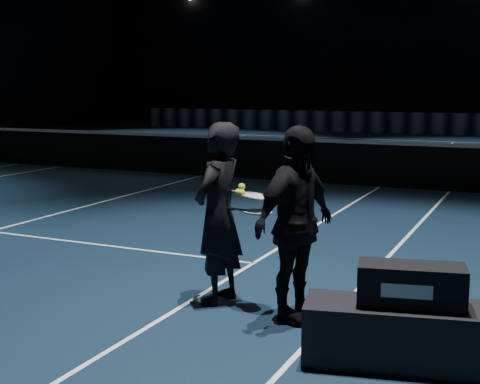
{
  "coord_description": "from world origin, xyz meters",
  "views": [
    {
      "loc": [
        7.14,
        -13.38,
        2.08
      ],
      "look_at": [
        4.61,
        -7.87,
        1.1
      ],
      "focal_mm": 50.0,
      "sensor_mm": 36.0,
      "label": 1
    }
  ],
  "objects_px": {
    "player_a": "(218,213)",
    "racket_upper": "(256,196)",
    "racket_lower": "(258,212)",
    "player_b": "(295,224)",
    "racket_bag": "(411,285)",
    "tennis_balls": "(241,191)",
    "player_bench": "(409,335)"
  },
  "relations": [
    {
      "from": "racket_bag",
      "to": "player_a",
      "type": "relative_size",
      "value": 0.45
    },
    {
      "from": "player_b",
      "to": "racket_lower",
      "type": "xyz_separation_m",
      "value": [
        -0.39,
        0.08,
        0.06
      ]
    },
    {
      "from": "player_bench",
      "to": "racket_lower",
      "type": "bearing_deg",
      "value": 143.87
    },
    {
      "from": "player_a",
      "to": "tennis_balls",
      "type": "distance_m",
      "value": 0.35
    },
    {
      "from": "tennis_balls",
      "to": "player_bench",
      "type": "bearing_deg",
      "value": -22.46
    },
    {
      "from": "player_a",
      "to": "racket_upper",
      "type": "relative_size",
      "value": 2.55
    },
    {
      "from": "racket_lower",
      "to": "tennis_balls",
      "type": "distance_m",
      "value": 0.26
    },
    {
      "from": "player_a",
      "to": "player_b",
      "type": "xyz_separation_m",
      "value": [
        0.83,
        -0.16,
        0.0
      ]
    },
    {
      "from": "racket_bag",
      "to": "racket_upper",
      "type": "height_order",
      "value": "racket_upper"
    },
    {
      "from": "player_b",
      "to": "racket_upper",
      "type": "relative_size",
      "value": 2.55
    },
    {
      "from": "player_bench",
      "to": "racket_upper",
      "type": "height_order",
      "value": "racket_upper"
    },
    {
      "from": "player_b",
      "to": "racket_upper",
      "type": "xyz_separation_m",
      "value": [
        -0.43,
        0.12,
        0.2
      ]
    },
    {
      "from": "player_bench",
      "to": "tennis_balls",
      "type": "bearing_deg",
      "value": 145.06
    },
    {
      "from": "player_bench",
      "to": "racket_upper",
      "type": "distance_m",
      "value": 1.9
    },
    {
      "from": "player_bench",
      "to": "tennis_balls",
      "type": "xyz_separation_m",
      "value": [
        -1.71,
        0.71,
        0.88
      ]
    },
    {
      "from": "racket_lower",
      "to": "tennis_balls",
      "type": "xyz_separation_m",
      "value": [
        -0.19,
        0.04,
        0.18
      ]
    },
    {
      "from": "tennis_balls",
      "to": "racket_lower",
      "type": "bearing_deg",
      "value": -12.37
    },
    {
      "from": "racket_lower",
      "to": "racket_upper",
      "type": "xyz_separation_m",
      "value": [
        -0.04,
        0.05,
        0.14
      ]
    },
    {
      "from": "racket_bag",
      "to": "player_a",
      "type": "xyz_separation_m",
      "value": [
        -1.96,
        0.75,
        0.25
      ]
    },
    {
      "from": "player_bench",
      "to": "racket_bag",
      "type": "distance_m",
      "value": 0.39
    },
    {
      "from": "racket_upper",
      "to": "tennis_balls",
      "type": "xyz_separation_m",
      "value": [
        -0.15,
        -0.01,
        0.04
      ]
    },
    {
      "from": "racket_bag",
      "to": "player_b",
      "type": "height_order",
      "value": "player_b"
    },
    {
      "from": "racket_upper",
      "to": "racket_bag",
      "type": "bearing_deg",
      "value": -17.68
    },
    {
      "from": "player_bench",
      "to": "racket_bag",
      "type": "height_order",
      "value": "racket_bag"
    },
    {
      "from": "racket_upper",
      "to": "tennis_balls",
      "type": "height_order",
      "value": "tennis_balls"
    },
    {
      "from": "player_bench",
      "to": "tennis_balls",
      "type": "distance_m",
      "value": 2.04
    },
    {
      "from": "player_a",
      "to": "racket_bag",
      "type": "bearing_deg",
      "value": 71.52
    },
    {
      "from": "racket_upper",
      "to": "racket_lower",
      "type": "bearing_deg",
      "value": -42.66
    },
    {
      "from": "player_a",
      "to": "racket_lower",
      "type": "bearing_deg",
      "value": 81.54
    },
    {
      "from": "player_bench",
      "to": "player_b",
      "type": "bearing_deg",
      "value": 139.88
    },
    {
      "from": "player_b",
      "to": "racket_upper",
      "type": "distance_m",
      "value": 0.49
    },
    {
      "from": "player_a",
      "to": "player_b",
      "type": "height_order",
      "value": "same"
    }
  ]
}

